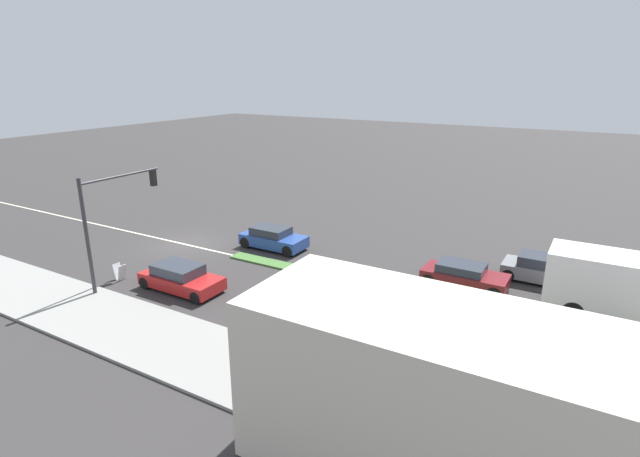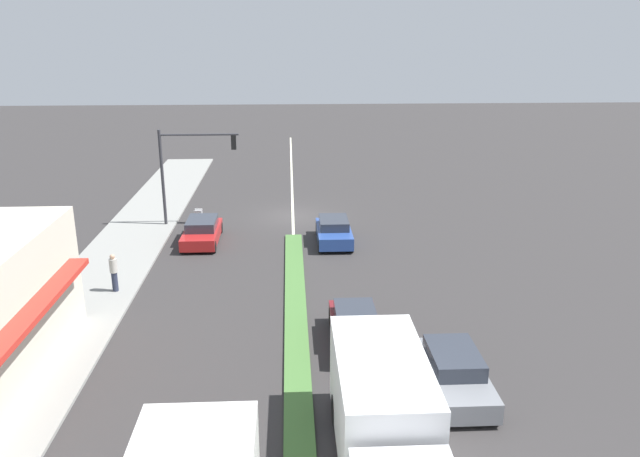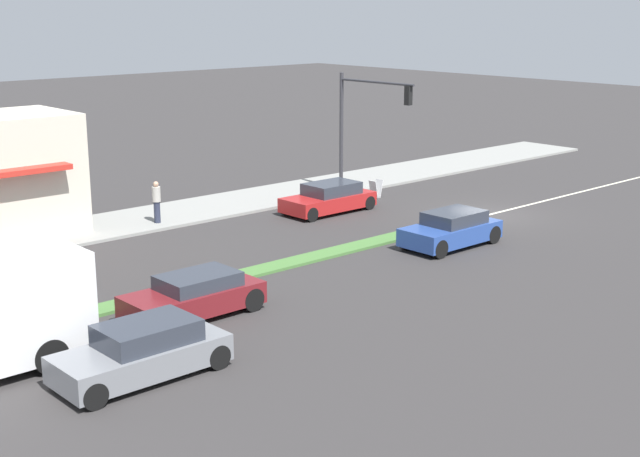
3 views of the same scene
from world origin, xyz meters
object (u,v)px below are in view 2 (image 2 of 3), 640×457
(warning_aframe_sign, at_px, (198,216))
(coupe_blue, at_px, (334,231))
(hatchback_red, at_px, (202,231))
(delivery_truck, at_px, (385,423))
(suv_grey, at_px, (454,373))
(sedan_maroon, at_px, (356,327))
(traffic_signal_main, at_px, (186,161))
(pedestrian, at_px, (114,272))

(warning_aframe_sign, xyz_separation_m, coupe_blue, (-7.89, 4.02, 0.22))
(warning_aframe_sign, xyz_separation_m, hatchback_red, (-0.69, 3.61, 0.19))
(delivery_truck, height_order, suv_grey, delivery_truck)
(delivery_truck, distance_m, sedan_maroon, 7.16)
(traffic_signal_main, relative_size, suv_grey, 1.33)
(delivery_truck, bearing_deg, suv_grey, -126.96)
(traffic_signal_main, bearing_deg, suv_grey, 121.08)
(coupe_blue, distance_m, sedan_maroon, 11.51)
(traffic_signal_main, relative_size, warning_aframe_sign, 6.69)
(delivery_truck, xyz_separation_m, coupe_blue, (0.00, -18.62, -0.83))
(warning_aframe_sign, distance_m, coupe_blue, 8.86)
(warning_aframe_sign, relative_size, suv_grey, 0.20)
(hatchback_red, bearing_deg, pedestrian, 66.94)
(traffic_signal_main, relative_size, hatchback_red, 1.34)
(traffic_signal_main, distance_m, coupe_blue, 9.62)
(pedestrian, xyz_separation_m, warning_aframe_sign, (-2.23, -10.46, -0.60))
(sedan_maroon, bearing_deg, hatchback_red, -58.88)
(traffic_signal_main, height_order, hatchback_red, traffic_signal_main)
(pedestrian, bearing_deg, coupe_blue, -147.52)
(coupe_blue, xyz_separation_m, hatchback_red, (7.20, -0.41, -0.03))
(coupe_blue, bearing_deg, traffic_signal_main, -23.10)
(hatchback_red, relative_size, suv_grey, 0.99)
(pedestrian, distance_m, hatchback_red, 7.46)
(sedan_maroon, bearing_deg, delivery_truck, 90.00)
(delivery_truck, relative_size, coupe_blue, 1.89)
(warning_aframe_sign, height_order, sedan_maroon, sedan_maroon)
(sedan_maroon, bearing_deg, traffic_signal_main, -61.07)
(traffic_signal_main, xyz_separation_m, warning_aframe_sign, (-0.43, -0.47, -3.47))
(pedestrian, distance_m, delivery_truck, 15.84)
(traffic_signal_main, height_order, delivery_truck, traffic_signal_main)
(suv_grey, bearing_deg, traffic_signal_main, -58.92)
(pedestrian, relative_size, coupe_blue, 0.43)
(traffic_signal_main, xyz_separation_m, sedan_maroon, (-8.32, 15.06, -3.28))
(pedestrian, relative_size, hatchback_red, 0.41)
(pedestrian, height_order, warning_aframe_sign, pedestrian)
(warning_aframe_sign, distance_m, sedan_maroon, 17.43)
(traffic_signal_main, height_order, suv_grey, traffic_signal_main)
(delivery_truck, bearing_deg, sedan_maroon, -90.00)
(suv_grey, xyz_separation_m, sedan_maroon, (2.80, -3.39, -0.03))
(pedestrian, xyz_separation_m, delivery_truck, (-10.12, 12.18, 0.44))
(traffic_signal_main, height_order, coupe_blue, traffic_signal_main)
(pedestrian, bearing_deg, delivery_truck, 129.71)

